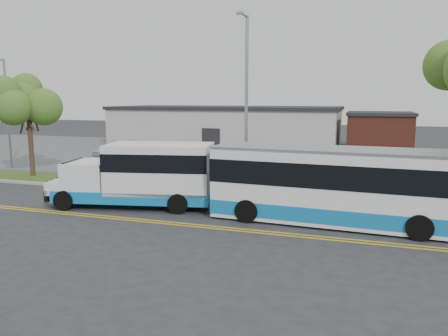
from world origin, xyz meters
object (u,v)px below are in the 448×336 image
(transit_bus, at_px, (349,187))
(parked_car_a, at_px, (120,150))
(pedestrian, at_px, (130,165))
(tree_west, at_px, (28,100))
(shuttle_bus, at_px, (144,173))
(streetlight_far, at_px, (6,109))
(parked_car_b, at_px, (115,149))
(streetlight_near, at_px, (246,99))

(transit_bus, bearing_deg, parked_car_a, 146.89)
(parked_car_a, bearing_deg, pedestrian, -78.61)
(tree_west, xyz_separation_m, shuttle_bus, (11.08, -4.84, -3.47))
(pedestrian, xyz_separation_m, parked_car_a, (-5.80, 8.32, -0.16))
(streetlight_far, xyz_separation_m, transit_bus, (24.69, -7.21, -2.85))
(parked_car_a, relative_size, parked_car_b, 1.01)
(transit_bus, distance_m, parked_car_a, 24.10)
(streetlight_near, bearing_deg, parked_car_b, 144.64)
(streetlight_near, relative_size, parked_car_a, 2.00)
(shuttle_bus, xyz_separation_m, parked_car_b, (-10.97, 14.94, -0.87))
(streetlight_far, relative_size, shuttle_bus, 0.95)
(pedestrian, relative_size, parked_car_b, 0.40)
(shuttle_bus, relative_size, parked_car_a, 1.77)
(tree_west, bearing_deg, parked_car_b, 89.38)
(streetlight_far, xyz_separation_m, parked_car_b, (4.11, 7.88, -3.69))
(transit_bus, xyz_separation_m, pedestrian, (-13.72, 5.80, -0.58))
(streetlight_far, bearing_deg, shuttle_bus, -25.09)
(transit_bus, xyz_separation_m, parked_car_b, (-20.58, 15.09, -0.84))
(streetlight_near, bearing_deg, tree_west, 178.20)
(transit_bus, height_order, parked_car_b, transit_bus)
(tree_west, xyz_separation_m, parked_car_b, (0.11, 10.09, -4.34))
(tree_west, bearing_deg, parked_car_a, 82.66)
(parked_car_b, bearing_deg, transit_bus, -24.69)
(streetlight_near, height_order, pedestrian, streetlight_near)
(tree_west, relative_size, streetlight_far, 0.86)
(shuttle_bus, relative_size, transit_bus, 0.72)
(tree_west, distance_m, streetlight_near, 15.01)
(tree_west, xyz_separation_m, pedestrian, (6.98, 0.80, -4.08))
(streetlight_near, xyz_separation_m, parked_car_a, (-13.83, 9.59, -4.35))
(tree_west, height_order, streetlight_near, streetlight_near)
(streetlight_near, xyz_separation_m, shuttle_bus, (-3.92, -4.37, -3.58))
(streetlight_near, bearing_deg, parked_car_a, 145.24)
(transit_bus, distance_m, pedestrian, 14.90)
(streetlight_near, height_order, parked_car_b, streetlight_near)
(parked_car_a, xyz_separation_m, parked_car_b, (-1.07, 0.97, -0.10))
(streetlight_far, height_order, transit_bus, streetlight_far)
(streetlight_far, distance_m, parked_car_a, 9.35)
(pedestrian, bearing_deg, streetlight_near, 169.27)
(tree_west, bearing_deg, shuttle_bus, -23.61)
(tree_west, relative_size, pedestrian, 3.67)
(tree_west, distance_m, streetlight_far, 4.62)
(transit_bus, bearing_deg, shuttle_bus, -178.15)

